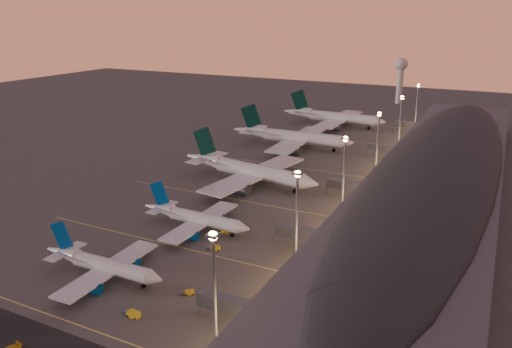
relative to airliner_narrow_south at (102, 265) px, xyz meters
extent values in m
plane|color=#484643|center=(4.53, 27.17, -3.34)|extent=(700.00, 700.00, 0.00)
cylinder|color=silver|center=(3.13, 0.07, 0.06)|extent=(22.38, 4.26, 3.80)
cone|color=silver|center=(16.08, 0.34, 0.06)|extent=(3.68, 3.87, 3.80)
cone|color=silver|center=(-13.05, -0.27, 0.53)|extent=(10.15, 4.01, 3.80)
cube|color=silver|center=(2.05, 0.04, -0.60)|extent=(7.14, 32.10, 0.42)
cylinder|color=navy|center=(2.63, 7.09, -1.89)|extent=(5.09, 2.95, 2.85)
cylinder|color=navy|center=(2.92, -6.97, -1.89)|extent=(5.09, 2.95, 2.85)
cube|color=navy|center=(-12.55, -0.26, 5.46)|extent=(6.97, 0.72, 8.24)
cube|color=silver|center=(-11.83, -0.25, 1.10)|extent=(3.84, 11.58, 0.27)
cylinder|color=black|center=(12.50, 0.26, -2.59)|extent=(0.31, 0.31, 1.50)
cylinder|color=black|center=(12.50, 0.26, -2.81)|extent=(1.08, 0.69, 1.06)
cylinder|color=black|center=(1.28, 2.69, -2.59)|extent=(0.31, 0.31, 1.50)
cylinder|color=black|center=(1.28, 2.69, -2.81)|extent=(1.08, 0.69, 1.06)
cylinder|color=black|center=(1.39, -2.63, -2.59)|extent=(0.31, 0.31, 1.50)
cylinder|color=black|center=(1.39, -2.63, -2.81)|extent=(1.08, 0.69, 1.06)
cylinder|color=silver|center=(7.70, 34.96, 0.20)|extent=(23.32, 4.44, 3.96)
cone|color=silver|center=(21.19, 34.68, 0.20)|extent=(3.83, 4.03, 3.96)
cone|color=silver|center=(-9.17, 35.31, 0.70)|extent=(10.58, 4.17, 3.96)
cube|color=silver|center=(6.58, 34.99, -0.49)|extent=(7.44, 33.45, 0.44)
cylinder|color=navy|center=(7.48, 42.30, -1.82)|extent=(5.31, 3.08, 2.97)
cylinder|color=navy|center=(7.17, 27.64, -1.82)|extent=(5.31, 3.08, 2.97)
cube|color=navy|center=(-8.64, 35.30, 5.83)|extent=(7.26, 0.74, 8.58)
cube|color=silver|center=(-7.89, 35.29, 1.29)|extent=(4.00, 12.07, 0.28)
cylinder|color=black|center=(17.46, 34.76, -2.56)|extent=(0.32, 0.32, 1.56)
cylinder|color=black|center=(17.46, 34.76, -2.78)|extent=(1.12, 0.72, 1.11)
cylinder|color=black|center=(5.88, 37.77, -2.56)|extent=(0.32, 0.32, 1.56)
cylinder|color=black|center=(5.88, 37.77, -2.78)|extent=(1.12, 0.72, 1.11)
cylinder|color=black|center=(5.77, 32.23, -2.56)|extent=(0.32, 0.32, 1.56)
cylinder|color=black|center=(5.77, 32.23, -2.78)|extent=(1.12, 0.72, 1.11)
cylinder|color=silver|center=(4.06, 79.69, 1.83)|extent=(38.43, 11.16, 5.75)
cone|color=silver|center=(25.90, 76.52, 1.83)|extent=(6.89, 6.57, 5.75)
cone|color=silver|center=(-23.23, 83.66, 2.55)|extent=(17.81, 8.16, 5.75)
cube|color=silver|center=(2.24, 79.96, 0.83)|extent=(18.91, 56.56, 0.63)
cylinder|color=#56585D|center=(5.21, 91.87, -1.11)|extent=(9.11, 5.50, 4.31)
cylinder|color=#56585D|center=(1.70, 67.69, -1.11)|extent=(9.11, 5.50, 4.31)
cube|color=black|center=(-22.38, 83.54, 9.97)|extent=(11.34, 2.48, 12.75)
cube|color=silver|center=(-21.17, 83.36, 3.41)|extent=(8.94, 20.67, 0.40)
cylinder|color=black|center=(19.86, 77.40, -2.19)|extent=(0.52, 0.52, 2.30)
cylinder|color=black|center=(19.86, 77.40, -2.53)|extent=(1.74, 1.23, 1.61)
cylinder|color=black|center=(1.61, 84.12, -2.19)|extent=(0.52, 0.52, 2.30)
cylinder|color=black|center=(1.61, 84.12, -2.53)|extent=(1.74, 1.23, 1.61)
cylinder|color=black|center=(0.45, 76.15, -2.19)|extent=(0.52, 0.52, 2.30)
cylinder|color=black|center=(0.45, 76.15, -2.53)|extent=(1.74, 1.23, 1.61)
cylinder|color=silver|center=(-1.64, 137.98, 1.91)|extent=(38.67, 6.87, 5.83)
cone|color=silver|center=(20.72, 138.58, 1.91)|extent=(6.37, 5.99, 5.83)
cone|color=silver|center=(-29.59, 137.22, 2.63)|extent=(17.55, 6.29, 5.83)
cube|color=silver|center=(-3.50, 137.93, 0.89)|extent=(12.70, 56.59, 0.64)
cylinder|color=#56585D|center=(-2.60, 150.34, -1.08)|extent=(8.81, 4.60, 4.37)
cylinder|color=#56585D|center=(-1.93, 125.57, -1.08)|extent=(8.81, 4.60, 4.37)
cube|color=black|center=(-28.72, 137.24, 10.16)|extent=(11.51, 1.18, 12.93)
cube|color=silver|center=(-27.48, 137.28, 3.51)|extent=(6.76, 20.43, 0.41)
cylinder|color=black|center=(14.54, 138.41, -2.17)|extent=(0.48, 0.48, 2.33)
cylinder|color=black|center=(14.54, 138.41, -2.52)|extent=(1.66, 1.06, 1.63)
cylinder|color=black|center=(-4.86, 141.97, -2.17)|extent=(0.48, 0.48, 2.33)
cylinder|color=black|center=(-4.86, 141.97, -2.52)|extent=(1.66, 1.06, 1.63)
cylinder|color=black|center=(-4.64, 133.82, -2.17)|extent=(0.48, 0.48, 2.33)
cylinder|color=black|center=(-4.64, 133.82, -2.52)|extent=(1.66, 1.06, 1.63)
cylinder|color=silver|center=(1.19, 193.25, 1.85)|extent=(38.33, 7.17, 5.77)
cone|color=silver|center=(23.33, 192.43, 1.85)|extent=(6.36, 5.99, 5.77)
cone|color=silver|center=(-26.48, 194.28, 2.58)|extent=(17.43, 6.40, 5.77)
cube|color=silver|center=(-0.65, 193.32, 0.84)|extent=(13.13, 56.13, 0.63)
cylinder|color=#56585D|center=(1.03, 205.53, -1.10)|extent=(8.77, 4.64, 4.33)
cylinder|color=#56585D|center=(0.12, 181.02, -1.10)|extent=(8.77, 4.64, 4.33)
cube|color=black|center=(-25.62, 194.24, 10.03)|extent=(11.40, 1.28, 12.80)
cube|color=silver|center=(-24.39, 194.20, 3.44)|extent=(6.89, 20.29, 0.40)
cylinder|color=black|center=(17.20, 192.66, -2.18)|extent=(0.48, 0.48, 2.31)
cylinder|color=black|center=(17.20, 192.66, -2.53)|extent=(1.65, 1.07, 1.62)
cylinder|color=black|center=(-1.73, 197.40, -2.18)|extent=(0.48, 0.48, 2.31)
cylinder|color=black|center=(-1.73, 197.40, -2.53)|extent=(1.65, 1.07, 1.62)
cylinder|color=black|center=(-2.03, 189.33, -2.18)|extent=(0.48, 0.48, 2.31)
cylinder|color=black|center=(-2.03, 189.33, -2.53)|extent=(1.65, 1.07, 1.62)
cube|color=#4E4E53|center=(66.53, 99.67, 2.66)|extent=(40.00, 255.00, 12.00)
ellipsoid|color=black|center=(66.53, 99.67, 8.66)|extent=(39.00, 253.00, 10.92)
cube|color=#F2AD65|center=(46.33, 99.67, 1.66)|extent=(0.40, 244.80, 8.00)
cube|color=#56585D|center=(38.53, -2.83, 1.16)|extent=(16.00, 3.20, 3.00)
cylinder|color=slate|center=(30.53, -2.83, -1.14)|extent=(0.70, 0.70, 4.40)
cube|color=#56585D|center=(38.53, 37.17, 1.16)|extent=(16.00, 3.20, 3.00)
cylinder|color=slate|center=(30.53, 37.17, -1.14)|extent=(0.70, 0.70, 4.40)
cube|color=#56585D|center=(38.53, 82.17, 1.16)|extent=(16.00, 3.20, 3.00)
cylinder|color=slate|center=(30.53, 82.17, -1.14)|extent=(0.70, 0.70, 4.40)
cube|color=#56585D|center=(38.53, 139.17, 1.16)|extent=(16.00, 3.20, 3.00)
cylinder|color=slate|center=(30.53, 139.17, -1.14)|extent=(0.70, 0.70, 4.40)
cube|color=#56585D|center=(38.53, 195.17, 1.16)|extent=(16.00, 3.20, 3.00)
cylinder|color=slate|center=(30.53, 195.17, -1.14)|extent=(0.70, 0.70, 4.40)
cylinder|color=slate|center=(40.53, -12.83, 9.16)|extent=(0.70, 0.70, 25.00)
cube|color=slate|center=(40.53, -12.83, 21.86)|extent=(2.20, 2.20, 0.50)
sphere|color=#F4BF61|center=(40.53, -12.83, 21.66)|extent=(1.80, 1.80, 1.80)
cylinder|color=slate|center=(40.53, 27.17, 9.16)|extent=(0.70, 0.70, 25.00)
cube|color=slate|center=(40.53, 27.17, 21.86)|extent=(2.20, 2.20, 0.50)
sphere|color=#F4BF61|center=(40.53, 27.17, 21.66)|extent=(1.80, 1.80, 1.80)
cylinder|color=slate|center=(40.53, 67.17, 9.16)|extent=(0.70, 0.70, 25.00)
cube|color=slate|center=(40.53, 67.17, 21.86)|extent=(2.20, 2.20, 0.50)
sphere|color=#F4BF61|center=(40.53, 67.17, 21.66)|extent=(1.80, 1.80, 1.80)
cylinder|color=slate|center=(40.53, 112.17, 9.16)|extent=(0.70, 0.70, 25.00)
cube|color=slate|center=(40.53, 112.17, 21.86)|extent=(2.20, 2.20, 0.50)
sphere|color=#F4BF61|center=(40.53, 112.17, 21.66)|extent=(1.80, 1.80, 1.80)
cylinder|color=slate|center=(40.53, 157.17, 9.16)|extent=(0.70, 0.70, 25.00)
cube|color=slate|center=(40.53, 157.17, 21.86)|extent=(2.20, 2.20, 0.50)
sphere|color=#F4BF61|center=(40.53, 157.17, 21.66)|extent=(1.80, 1.80, 1.80)
cylinder|color=slate|center=(40.53, 202.17, 9.16)|extent=(0.70, 0.70, 25.00)
cube|color=slate|center=(40.53, 202.17, 21.86)|extent=(2.20, 2.20, 0.50)
sphere|color=#F4BF61|center=(40.53, 202.17, 21.66)|extent=(1.80, 1.80, 1.80)
cylinder|color=silver|center=(14.53, 287.17, 9.66)|extent=(4.40, 4.40, 26.00)
sphere|color=silver|center=(14.53, 287.17, 24.66)|extent=(9.00, 9.00, 9.00)
cube|color=black|center=(4.53, -28.83, -3.33)|extent=(260.00, 16.00, 0.01)
cube|color=#D8C659|center=(4.53, -17.83, -3.33)|extent=(90.00, 0.36, 0.00)
cube|color=#D8C659|center=(4.53, 22.17, -3.33)|extent=(90.00, 0.36, 0.00)
cube|color=#D8C659|center=(4.53, 62.17, -3.33)|extent=(90.00, 0.36, 0.00)
cube|color=#D8C659|center=(4.53, 107.17, -3.33)|extent=(90.00, 0.36, 0.00)
cube|color=#D8C659|center=(4.53, 162.17, -3.33)|extent=(90.00, 0.36, 0.00)
cube|color=gold|center=(18.08, -10.12, -2.72)|extent=(2.72, 1.74, 1.23)
cube|color=#56585D|center=(16.07, -10.07, -2.89)|extent=(1.60, 1.49, 0.89)
cylinder|color=black|center=(19.10, -9.31, -3.09)|extent=(0.50, 0.21, 0.49)
cylinder|color=black|center=(19.06, -10.98, -3.09)|extent=(0.50, 0.21, 0.49)
cylinder|color=black|center=(17.09, -9.26, -3.09)|extent=(0.50, 0.21, 0.49)
cylinder|color=black|center=(17.05, -10.94, -3.09)|extent=(0.50, 0.21, 0.49)
cube|color=gold|center=(23.82, 2.89, -2.86)|extent=(2.46, 2.31, 0.96)
cube|color=#56585D|center=(22.57, 1.94, -2.99)|extent=(1.66, 1.64, 0.70)
cylinder|color=black|center=(24.05, 3.88, -3.15)|extent=(0.40, 0.36, 0.38)
cylinder|color=black|center=(24.84, 2.84, -3.15)|extent=(0.40, 0.36, 0.38)
cylinder|color=black|center=(22.80, 2.94, -3.15)|extent=(0.40, 0.36, 0.38)
cylinder|color=black|center=(23.59, 1.89, -3.15)|extent=(0.40, 0.36, 0.38)
cube|color=gold|center=(13.55, 36.53, -2.77)|extent=(2.80, 2.18, 1.13)
cube|color=#56585D|center=(11.77, 37.05, -2.93)|extent=(1.76, 1.69, 0.82)
cylinder|color=black|center=(14.65, 37.01, -3.11)|extent=(0.49, 0.31, 0.45)
cylinder|color=black|center=(14.22, 35.52, -3.11)|extent=(0.49, 0.31, 0.45)
cylinder|color=black|center=(12.88, 37.53, -3.11)|extent=(0.49, 0.31, 0.45)
cylinder|color=black|center=(12.44, 36.05, -3.11)|extent=(0.49, 0.31, 0.45)
cube|color=gold|center=(17.41, 25.31, -2.76)|extent=(2.94, 2.43, 1.16)
cube|color=#56585D|center=(15.66, 24.58, -2.92)|extent=(1.89, 1.83, 0.84)
cylinder|color=black|center=(17.97, 26.41, -3.11)|extent=(0.50, 0.35, 0.46)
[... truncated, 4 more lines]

